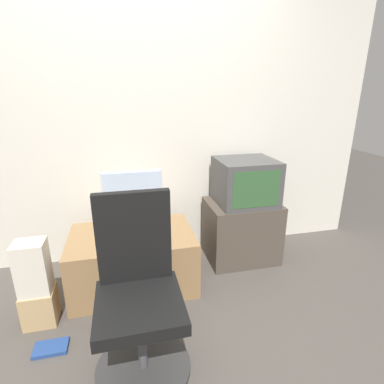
% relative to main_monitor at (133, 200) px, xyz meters
% --- Properties ---
extents(ground_plane, '(12.00, 12.00, 0.00)m').
position_rel_main_monitor_xyz_m(ground_plane, '(0.08, -0.94, -0.68)').
color(ground_plane, '#4C4742').
extents(wall_back, '(4.40, 0.05, 2.60)m').
position_rel_main_monitor_xyz_m(wall_back, '(0.08, 0.39, 0.62)').
color(wall_back, silver).
rests_on(wall_back, ground_plane).
extents(desk, '(0.95, 0.62, 0.45)m').
position_rel_main_monitor_xyz_m(desk, '(-0.04, -0.13, -0.46)').
color(desk, '#937047').
rests_on(desk, ground_plane).
extents(side_stand, '(0.63, 0.48, 0.55)m').
position_rel_main_monitor_xyz_m(side_stand, '(0.96, 0.06, -0.41)').
color(side_stand, '#4C4238').
rests_on(side_stand, ground_plane).
extents(main_monitor, '(0.47, 0.20, 0.47)m').
position_rel_main_monitor_xyz_m(main_monitor, '(0.00, 0.00, 0.00)').
color(main_monitor, silver).
rests_on(main_monitor, desk).
extents(keyboard, '(0.36, 0.11, 0.01)m').
position_rel_main_monitor_xyz_m(keyboard, '(-0.03, -0.25, -0.23)').
color(keyboard, silver).
rests_on(keyboard, desk).
extents(mouse, '(0.06, 0.04, 0.03)m').
position_rel_main_monitor_xyz_m(mouse, '(0.22, -0.28, -0.22)').
color(mouse, '#4C4C51').
rests_on(mouse, desk).
extents(crt_tv, '(0.50, 0.46, 0.39)m').
position_rel_main_monitor_xyz_m(crt_tv, '(0.97, 0.05, 0.07)').
color(crt_tv, '#474747').
rests_on(crt_tv, side_stand).
extents(office_chair, '(0.53, 0.53, 1.00)m').
position_rel_main_monitor_xyz_m(office_chair, '(-0.03, -0.90, -0.26)').
color(office_chair, '#333333').
rests_on(office_chair, ground_plane).
extents(cardboard_box_lower, '(0.21, 0.18, 0.24)m').
position_rel_main_monitor_xyz_m(cardboard_box_lower, '(-0.67, -0.42, -0.56)').
color(cardboard_box_lower, tan).
rests_on(cardboard_box_lower, ground_plane).
extents(cardboard_box_upper, '(0.19, 0.16, 0.36)m').
position_rel_main_monitor_xyz_m(cardboard_box_upper, '(-0.67, -0.42, -0.26)').
color(cardboard_box_upper, beige).
rests_on(cardboard_box_upper, cardboard_box_lower).
extents(book, '(0.20, 0.12, 0.02)m').
position_rel_main_monitor_xyz_m(book, '(-0.57, -0.69, -0.67)').
color(book, navy).
rests_on(book, ground_plane).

